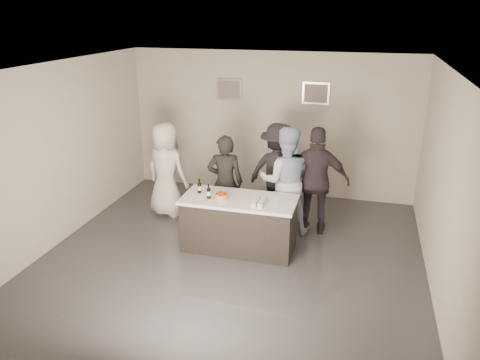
{
  "coord_description": "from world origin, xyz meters",
  "views": [
    {
      "loc": [
        1.86,
        -6.42,
        3.78
      ],
      "look_at": [
        0.0,
        0.5,
        1.15
      ],
      "focal_mm": 35.0,
      "sensor_mm": 36.0,
      "label": 1
    }
  ],
  "objects": [
    {
      "name": "candles",
      "position": [
        -0.19,
        0.0,
        0.9
      ],
      "size": [
        0.24,
        0.08,
        0.01
      ],
      "primitive_type": "cube",
      "color": "pink",
      "rests_on": "bar_counter"
    },
    {
      "name": "tumbler_cluster",
      "position": [
        0.39,
        0.19,
        0.94
      ],
      "size": [
        0.19,
        0.4,
        0.08
      ],
      "primitive_type": "cube",
      "color": "gold",
      "rests_on": "bar_counter"
    },
    {
      "name": "wall_front",
      "position": [
        0.0,
        -3.0,
        1.5
      ],
      "size": [
        6.0,
        0.04,
        3.0
      ],
      "primitive_type": "cube",
      "color": "beige",
      "rests_on": "ground"
    },
    {
      "name": "wall_left",
      "position": [
        -3.0,
        0.0,
        1.5
      ],
      "size": [
        0.04,
        6.0,
        3.0
      ],
      "primitive_type": "cube",
      "color": "beige",
      "rests_on": "ground"
    },
    {
      "name": "beer_bottle_b",
      "position": [
        -0.44,
        0.2,
        1.03
      ],
      "size": [
        0.07,
        0.07,
        0.26
      ],
      "primitive_type": "cylinder",
      "color": "black",
      "rests_on": "bar_counter"
    },
    {
      "name": "person_main_black",
      "position": [
        -0.42,
        1.04,
        0.87
      ],
      "size": [
        0.71,
        0.54,
        1.74
      ],
      "primitive_type": "imported",
      "rotation": [
        0.0,
        0.0,
        3.35
      ],
      "color": "black",
      "rests_on": "ground"
    },
    {
      "name": "floor",
      "position": [
        0.0,
        0.0,
        0.0
      ],
      "size": [
        6.0,
        6.0,
        0.0
      ],
      "primitive_type": "plane",
      "color": "#3D3D42",
      "rests_on": "ground"
    },
    {
      "name": "person_guest_left",
      "position": [
        -1.68,
        1.33,
        0.9
      ],
      "size": [
        1.01,
        0.8,
        1.81
      ],
      "primitive_type": "imported",
      "rotation": [
        0.0,
        0.0,
        2.86
      ],
      "color": "white",
      "rests_on": "ground"
    },
    {
      "name": "wall_back",
      "position": [
        0.0,
        3.0,
        1.5
      ],
      "size": [
        6.0,
        0.04,
        3.0
      ],
      "primitive_type": "cube",
      "color": "beige",
      "rests_on": "ground"
    },
    {
      "name": "bar_counter",
      "position": [
        0.03,
        0.32,
        0.45
      ],
      "size": [
        1.86,
        0.86,
        0.9
      ],
      "primitive_type": "cube",
      "color": "white",
      "rests_on": "ground"
    },
    {
      "name": "beer_bottle_a",
      "position": [
        -0.67,
        0.38,
        1.03
      ],
      "size": [
        0.07,
        0.07,
        0.26
      ],
      "primitive_type": "cylinder",
      "color": "black",
      "rests_on": "bar_counter"
    },
    {
      "name": "cake",
      "position": [
        -0.23,
        0.22,
        0.94
      ],
      "size": [
        0.21,
        0.21,
        0.08
      ],
      "primitive_type": "cylinder",
      "color": "orange",
      "rests_on": "bar_counter"
    },
    {
      "name": "person_guest_right",
      "position": [
        1.17,
        1.28,
        0.97
      ],
      "size": [
        1.16,
        0.54,
        1.93
      ],
      "primitive_type": "imported",
      "rotation": [
        0.0,
        0.0,
        3.2
      ],
      "color": "#312B33",
      "rests_on": "ground"
    },
    {
      "name": "ceiling",
      "position": [
        0.0,
        0.0,
        3.0
      ],
      "size": [
        6.0,
        6.0,
        0.0
      ],
      "primitive_type": "plane",
      "rotation": [
        3.14,
        0.0,
        0.0
      ],
      "color": "white"
    },
    {
      "name": "picture_right",
      "position": [
        0.9,
        2.97,
        2.2
      ],
      "size": [
        0.54,
        0.04,
        0.44
      ],
      "primitive_type": "cube",
      "color": "#B2B2B7",
      "rests_on": "wall_back"
    },
    {
      "name": "picture_left",
      "position": [
        -0.9,
        2.97,
        2.2
      ],
      "size": [
        0.54,
        0.04,
        0.44
      ],
      "primitive_type": "cube",
      "color": "#B2B2B7",
      "rests_on": "wall_back"
    },
    {
      "name": "person_guest_back",
      "position": [
        0.4,
        1.71,
        0.92
      ],
      "size": [
        1.35,
        1.02,
        1.84
      ],
      "primitive_type": "imported",
      "rotation": [
        0.0,
        0.0,
        2.82
      ],
      "color": "black",
      "rests_on": "ground"
    },
    {
      "name": "person_main_blue",
      "position": [
        0.64,
        1.18,
        0.96
      ],
      "size": [
        1.06,
        0.9,
        1.93
      ],
      "primitive_type": "imported",
      "rotation": [
        0.0,
        0.0,
        3.34
      ],
      "color": "silver",
      "rests_on": "ground"
    },
    {
      "name": "wall_right",
      "position": [
        3.0,
        0.0,
        1.5
      ],
      "size": [
        0.04,
        6.0,
        3.0
      ],
      "primitive_type": "cube",
      "color": "beige",
      "rests_on": "ground"
    }
  ]
}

